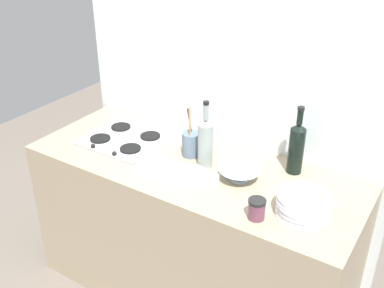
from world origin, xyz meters
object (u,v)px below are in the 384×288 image
Objects in this scene: plate_stack at (303,205)px; wine_bottle_mid_left at (296,147)px; stovetop_hob at (126,140)px; butter_dish at (202,178)px; cutting_board at (163,169)px; mixing_bowl at (239,174)px; utensil_crock at (191,144)px; condiment_jar_front at (257,209)px; wine_bottle_leftmost at (205,142)px.

plate_stack is 0.37m from wine_bottle_mid_left.
butter_dish reaches higher than stovetop_hob.
butter_dish is at bearing -177.50° from plate_stack.
butter_dish is 0.23m from cutting_board.
mixing_bowl is (-0.20, -0.22, -0.11)m from wine_bottle_mid_left.
butter_dish is 0.28m from utensil_crock.
plate_stack is at bearing 39.88° from condiment_jar_front.
stovetop_hob is 0.97m from wine_bottle_mid_left.
plate_stack is 0.74m from cutting_board.
butter_dish is at bearing 3.51° from cutting_board.
butter_dish is at bearing -64.43° from wine_bottle_leftmost.
mixing_bowl is at bearing -132.35° from wine_bottle_mid_left.
stovetop_hob is at bearing 179.52° from mixing_bowl.
utensil_crock is (-0.33, 0.08, 0.04)m from mixing_bowl.
mixing_bowl is 0.31m from condiment_jar_front.
condiment_jar_front reaches higher than cutting_board.
plate_stack is at bearing -5.58° from stovetop_hob.
wine_bottle_leftmost reaches higher than stovetop_hob.
mixing_bowl is (0.74, -0.01, 0.02)m from stovetop_hob.
mixing_bowl is 0.19m from butter_dish.
wine_bottle_mid_left reaches higher than utensil_crock.
condiment_jar_front is at bearing -32.08° from wine_bottle_leftmost.
mixing_bowl is 2.20× the size of condiment_jar_front.
stovetop_hob is 1.11m from plate_stack.
condiment_jar_front is (0.35, -0.11, 0.02)m from butter_dish.
butter_dish is 0.37m from condiment_jar_front.
cutting_board is at bearing -21.19° from stovetop_hob.
stovetop_hob is at bearing 174.42° from plate_stack.
cutting_board is at bearing -147.78° from wine_bottle_mid_left.
wine_bottle_leftmost is 1.74× the size of mixing_bowl.
mixing_bowl reaches higher than butter_dish.
wine_bottle_mid_left reaches higher than cutting_board.
utensil_crock is at bearing 156.91° from wine_bottle_leftmost.
wine_bottle_mid_left is 0.56m from utensil_crock.
wine_bottle_leftmost is 3.84× the size of condiment_jar_front.
wine_bottle_leftmost reaches higher than plate_stack.
wine_bottle_mid_left is at bearing 24.93° from wine_bottle_leftmost.
wine_bottle_leftmost reaches higher than condiment_jar_front.
utensil_crock reaches higher than stovetop_hob.
utensil_crock is at bearing -165.23° from wine_bottle_mid_left.
wine_bottle_leftmost is (0.52, 0.02, 0.13)m from stovetop_hob.
butter_dish is (-0.51, -0.02, -0.02)m from plate_stack.
cutting_board is (-0.37, -0.14, -0.02)m from mixing_bowl.
cutting_board is (0.37, -0.14, -0.00)m from stovetop_hob.
cutting_board is (-0.73, -0.04, -0.04)m from plate_stack.
wine_bottle_leftmost is at bearing -155.07° from wine_bottle_mid_left.
wine_bottle_leftmost is (-0.58, 0.13, 0.09)m from plate_stack.
cutting_board is (-0.57, 0.10, -0.04)m from condiment_jar_front.
utensil_crock is (-0.70, 0.18, 0.02)m from plate_stack.
condiment_jar_front reaches higher than mixing_bowl.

